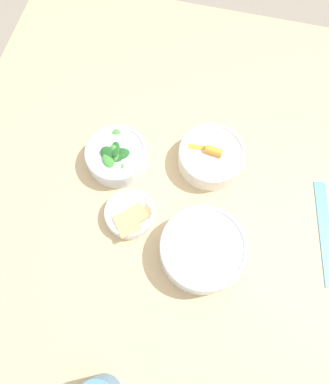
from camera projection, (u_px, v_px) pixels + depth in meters
ground_plane at (153, 261)px, 1.64m from camera, size 10.00×10.00×0.00m
dining_table at (146, 214)px, 1.01m from camera, size 1.32×1.02×0.78m
bowl_carrots at (211, 156)px, 0.93m from camera, size 0.16×0.16×0.07m
bowl_greens at (116, 156)px, 0.93m from camera, size 0.16×0.15×0.08m
bowl_beans_hotdog at (202, 250)px, 0.84m from camera, size 0.19×0.19×0.07m
bowl_cookies at (130, 214)px, 0.88m from camera, size 0.13×0.12×0.04m
ruler at (325, 232)px, 0.89m from camera, size 0.26×0.08×0.00m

